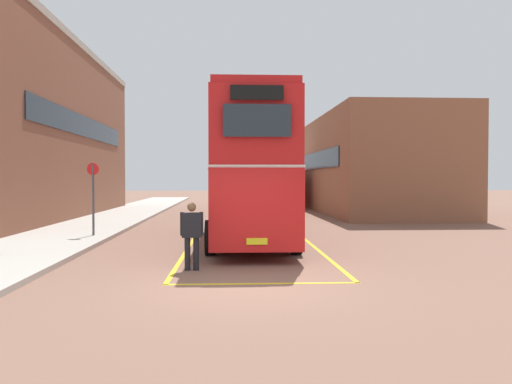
# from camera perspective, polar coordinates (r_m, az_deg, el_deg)

# --- Properties ---
(ground_plane) EXTENTS (135.60, 135.60, 0.00)m
(ground_plane) POSITION_cam_1_polar(r_m,az_deg,el_deg) (24.73, -2.39, -3.53)
(ground_plane) COLOR brown
(sidewalk_left) EXTENTS (4.00, 57.60, 0.14)m
(sidewalk_left) POSITION_cam_1_polar(r_m,az_deg,el_deg) (27.80, -16.01, -2.89)
(sidewalk_left) COLOR #A39E93
(sidewalk_left) RESTS_ON ground
(brick_building_left) EXTENTS (5.98, 21.83, 9.44)m
(brick_building_left) POSITION_cam_1_polar(r_m,az_deg,el_deg) (30.18, -24.08, 6.23)
(brick_building_left) COLOR brown
(brick_building_left) RESTS_ON ground
(depot_building_right) EXTENTS (6.92, 17.96, 6.09)m
(depot_building_right) POSITION_cam_1_polar(r_m,az_deg,el_deg) (34.34, 12.46, 2.94)
(depot_building_right) COLOR brown
(depot_building_right) RESTS_ON ground
(double_decker_bus) EXTENTS (2.81, 10.49, 4.75)m
(double_decker_bus) POSITION_cam_1_polar(r_m,az_deg,el_deg) (17.65, -0.75, 2.61)
(double_decker_bus) COLOR black
(double_decker_bus) RESTS_ON ground
(single_deck_bus) EXTENTS (2.86, 8.44, 3.02)m
(single_deck_bus) POSITION_cam_1_polar(r_m,az_deg,el_deg) (38.64, 2.38, 0.72)
(single_deck_bus) COLOR black
(single_deck_bus) RESTS_ON ground
(pedestrian_boarding) EXTENTS (0.55, 0.24, 1.61)m
(pedestrian_boarding) POSITION_cam_1_polar(r_m,az_deg,el_deg) (12.13, -7.24, -4.43)
(pedestrian_boarding) COLOR black
(pedestrian_boarding) RESTS_ON ground
(bus_stop_sign) EXTENTS (0.44, 0.10, 2.60)m
(bus_stop_sign) POSITION_cam_1_polar(r_m,az_deg,el_deg) (19.05, -17.84, 0.04)
(bus_stop_sign) COLOR #4C4C51
(bus_stop_sign) RESTS_ON sidewalk_left
(bay_marking_yellow) EXTENTS (4.21, 12.49, 0.01)m
(bay_marking_yellow) POSITION_cam_1_polar(r_m,az_deg,el_deg) (15.87, -0.46, -6.35)
(bay_marking_yellow) COLOR gold
(bay_marking_yellow) RESTS_ON ground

